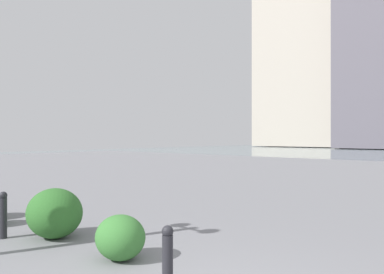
{
  "coord_description": "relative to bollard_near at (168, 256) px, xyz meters",
  "views": [
    {
      "loc": [
        -1.81,
        2.06,
        1.67
      ],
      "look_at": [
        6.02,
        -7.02,
        1.68
      ],
      "focal_mm": 34.56,
      "sensor_mm": 36.0,
      "label": 1
    }
  ],
  "objects": [
    {
      "name": "shrub_round",
      "position": [
        2.9,
        -0.28,
        0.04
      ],
      "size": [
        0.97,
        0.87,
        0.83
      ],
      "color": "#2D6628",
      "rests_on": "ground"
    },
    {
      "name": "bollard_mid",
      "position": [
        3.53,
        0.29,
        0.03
      ],
      "size": [
        0.13,
        0.13,
        0.77
      ],
      "color": "#232328",
      "rests_on": "ground"
    },
    {
      "name": "building_annex",
      "position": [
        26.51,
        -64.85,
        18.7
      ],
      "size": [
        17.59,
        11.39,
        40.22
      ],
      "color": "#B2A899",
      "rests_on": "ground"
    },
    {
      "name": "bollard_near",
      "position": [
        0.0,
        0.0,
        0.0
      ],
      "size": [
        0.13,
        0.13,
        0.71
      ],
      "color": "#232328",
      "rests_on": "ground"
    },
    {
      "name": "shrub_tall",
      "position": [
        1.2,
        -0.3,
        -0.07
      ],
      "size": [
        0.72,
        0.65,
        0.61
      ],
      "color": "#387533",
      "rests_on": "ground"
    }
  ]
}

